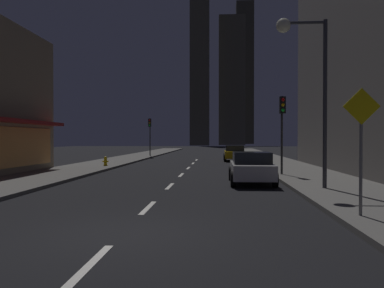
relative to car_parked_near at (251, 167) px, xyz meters
name	(u,v)px	position (x,y,z in m)	size (l,w,h in m)	color
ground_plane	(198,159)	(-3.60, 22.27, -0.79)	(78.00, 136.00, 0.10)	black
sidewalk_right	(266,158)	(3.40, 22.27, -0.67)	(4.00, 76.00, 0.15)	#605E59
sidewalk_left	(132,158)	(-10.60, 22.27, -0.67)	(4.00, 76.00, 0.15)	#605E59
lane_marking_center	(181,175)	(-3.60, 3.87, -0.73)	(0.16, 33.40, 0.01)	silver
skyscraper_distant_tall	(200,61)	(-7.25, 104.36, 26.01)	(5.92, 7.21, 53.51)	#4B4838
skyscraper_distant_mid	(232,81)	(3.22, 115.95, 21.16)	(8.92, 7.10, 43.80)	#504C3C
skyscraper_distant_short	(245,73)	(9.59, 144.44, 28.57)	(7.20, 6.26, 58.62)	#39362A
car_parked_near	(251,167)	(0.00, 0.00, 0.00)	(1.98, 4.24, 1.45)	silver
car_parked_far	(234,153)	(0.00, 18.04, 0.00)	(1.98, 4.24, 1.45)	gold
fire_hydrant_far_left	(105,161)	(-9.50, 9.09, -0.29)	(0.42, 0.30, 0.65)	gold
traffic_light_near_right	(282,117)	(1.90, 3.07, 2.45)	(0.32, 0.48, 4.20)	#2D2D2D
traffic_light_far_left	(150,129)	(-9.10, 24.77, 2.45)	(0.32, 0.48, 4.20)	#2D2D2D
street_lamp_right	(304,61)	(1.78, -2.59, 4.33)	(1.96, 0.56, 6.58)	#38383D
pedestrian_crossing_sign	(361,140)	(2.00, -8.05, 1.28)	(0.91, 0.08, 3.15)	slate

